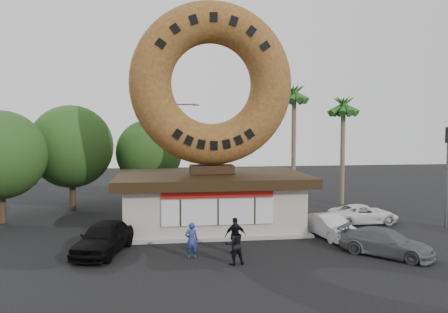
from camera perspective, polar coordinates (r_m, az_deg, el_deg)
name	(u,v)px	position (r m, az deg, el deg)	size (l,w,h in m)	color
ground	(226,257)	(21.03, 0.22, -12.96)	(90.00, 90.00, 0.00)	black
donut_shop	(212,199)	(26.41, -1.61, -5.52)	(11.20, 7.20, 3.80)	#BAAD9F
giant_donut	(212,84)	(26.18, -1.64, 9.46)	(9.65, 9.65, 2.46)	olive
tree_west	(71,147)	(33.62, -19.30, 1.23)	(6.00, 6.00, 7.65)	#473321
tree_mid	(149,153)	(35.00, -9.76, 0.48)	(5.20, 5.20, 6.63)	#473321
tree_far	(0,155)	(30.71, -27.19, 0.19)	(5.60, 5.60, 7.14)	#473321
palm_near	(294,97)	(35.52, 9.15, 7.63)	(2.60, 2.60, 9.75)	#726651
palm_far	(343,109)	(35.26, 15.33, 6.05)	(2.60, 2.60, 8.75)	#726651
street_lamp	(176,146)	(35.96, -6.30, 1.35)	(2.11, 0.20, 8.00)	#59595E
traffic_signal	(448,164)	(29.32, 27.21, -0.88)	(0.30, 0.38, 6.07)	#59595E
person_left	(191,240)	(20.63, -4.27, -10.86)	(0.62, 0.41, 1.69)	navy
person_center	(234,244)	(19.69, 1.36, -11.36)	(0.89, 0.69, 1.83)	black
person_right	(235,236)	(21.29, 1.50, -10.29)	(1.03, 0.43, 1.75)	black
car_black	(104,238)	(22.09, -15.44, -10.17)	(1.84, 4.57, 1.56)	black
car_silver	(330,226)	(24.92, 13.67, -8.86)	(1.35, 3.86, 1.27)	#B6B6BB
car_grey	(386,243)	(22.40, 20.43, -10.49)	(1.75, 4.31, 1.25)	slate
car_white	(363,214)	(29.09, 17.74, -7.17)	(1.97, 4.28, 1.19)	silver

